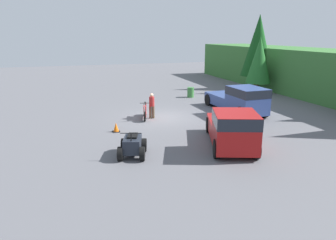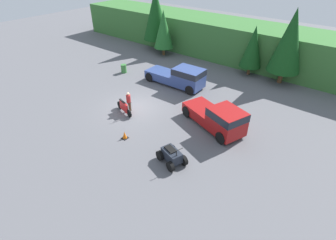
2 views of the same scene
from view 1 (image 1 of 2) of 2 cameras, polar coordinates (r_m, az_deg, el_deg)
ground_plane at (r=22.03m, az=-1.32°, el=0.45°), size 80.00×80.00×0.00m
tree_left at (r=34.61m, az=15.44°, el=12.38°), size 3.22×3.22×7.33m
tree_mid_left at (r=32.13m, az=15.60°, el=10.04°), size 2.31×2.31×5.26m
pickup_truck_red at (r=16.21m, az=11.14°, el=-1.35°), size 5.49×3.56×1.97m
pickup_truck_second at (r=23.55m, az=12.42°, el=3.62°), size 5.96×2.21×1.97m
dirt_bike at (r=21.75m, az=-4.01°, el=1.57°), size 2.19×0.84×1.20m
quad_atv at (r=15.15m, az=-6.19°, el=-4.46°), size 2.10×1.69×1.26m
rider_person at (r=21.65m, az=-2.84°, el=2.65°), size 0.40×0.40×1.67m
traffic_cone at (r=19.00m, az=-9.04°, el=-1.30°), size 0.42×0.42×0.55m
steel_barrel at (r=29.09m, az=3.95°, el=4.83°), size 0.58×0.58×0.88m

